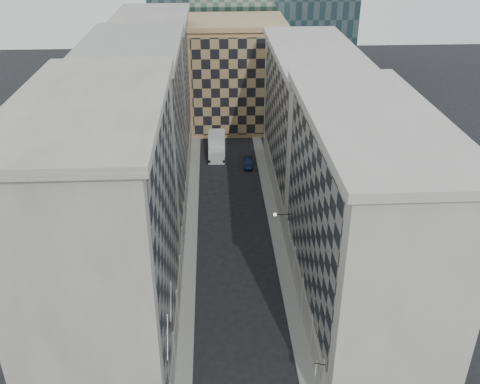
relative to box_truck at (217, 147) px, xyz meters
name	(u,v)px	position (x,y,z in m)	size (l,w,h in m)	color
sidewalk_west	(191,235)	(-3.50, -23.77, -1.46)	(1.50, 100.00, 0.15)	gray
sidewalk_east	(277,233)	(7.00, -23.77, -1.46)	(1.50, 100.00, 0.15)	gray
bldg_left_a	(108,241)	(-9.13, -42.77, 10.29)	(10.80, 22.80, 23.70)	gray
bldg_left_b	(139,141)	(-9.13, -20.77, 9.79)	(10.80, 22.80, 22.70)	gray
bldg_left_c	(156,89)	(-9.13, 1.23, 9.29)	(10.80, 22.80, 21.70)	gray
bldg_right_a	(361,224)	(12.63, -38.77, 8.78)	(10.80, 26.80, 20.70)	#AEA89F
bldg_right_b	(310,122)	(12.64, -11.77, 8.31)	(10.80, 28.80, 19.70)	#AEA89F
tan_block	(236,74)	(3.75, 14.13, 7.90)	(16.80, 14.80, 18.80)	tan
flagpoles_left	(169,318)	(-4.15, -47.77, 6.46)	(0.10, 6.33, 2.33)	gray
bracket_lamp	(277,215)	(6.13, -29.77, 4.66)	(1.98, 0.36, 0.36)	black
box_truck	(217,147)	(0.00, 0.00, 0.00)	(2.81, 6.51, 3.53)	silver
dark_car	(248,163)	(4.77, -4.41, -0.89)	(1.37, 3.93, 1.29)	#0D1732
shop_sign	(316,368)	(7.09, -49.35, 2.29)	(0.88, 0.77, 0.88)	black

